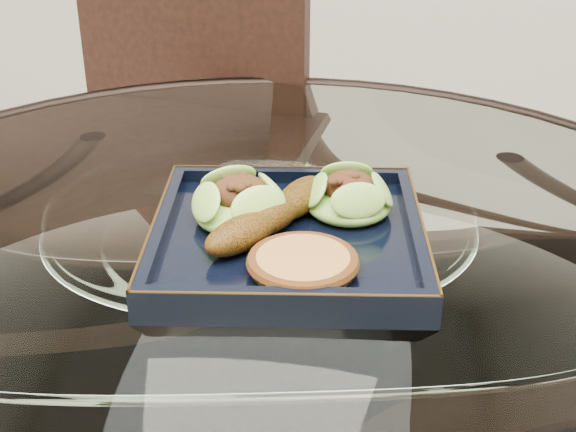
# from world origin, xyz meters

# --- Properties ---
(dining_table) EXTENTS (1.13, 1.13, 0.77)m
(dining_table) POSITION_xyz_m (-0.00, -0.00, 0.60)
(dining_table) COLOR white
(dining_table) RESTS_ON ground
(dining_chair) EXTENTS (0.50, 0.50, 0.98)m
(dining_chair) POSITION_xyz_m (-0.24, 0.47, 0.55)
(dining_chair) COLOR black
(dining_chair) RESTS_ON ground
(navy_plate) EXTENTS (0.30, 0.30, 0.02)m
(navy_plate) POSITION_xyz_m (0.03, -0.01, 0.77)
(navy_plate) COLOR black
(navy_plate) RESTS_ON dining_table
(lettuce_wrap_left) EXTENTS (0.11, 0.11, 0.03)m
(lettuce_wrap_left) POSITION_xyz_m (-0.02, 0.02, 0.80)
(lettuce_wrap_left) COLOR #5A9F2E
(lettuce_wrap_left) RESTS_ON navy_plate
(lettuce_wrap_right) EXTENTS (0.11, 0.11, 0.03)m
(lettuce_wrap_right) POSITION_xyz_m (0.09, 0.05, 0.80)
(lettuce_wrap_right) COLOR #6CA32F
(lettuce_wrap_right) RESTS_ON navy_plate
(roasted_plantain) EXTENTS (0.12, 0.18, 0.03)m
(roasted_plantain) POSITION_xyz_m (0.01, 0.00, 0.80)
(roasted_plantain) COLOR #673F0A
(roasted_plantain) RESTS_ON navy_plate
(crumb_patty) EXTENTS (0.10, 0.10, 0.02)m
(crumb_patty) POSITION_xyz_m (0.05, -0.08, 0.79)
(crumb_patty) COLOR #CC8B44
(crumb_patty) RESTS_ON navy_plate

